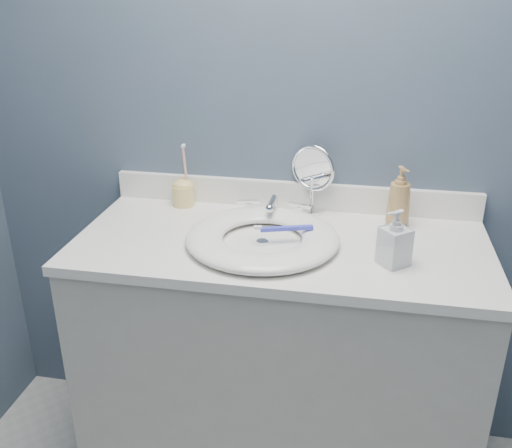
% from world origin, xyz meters
% --- Properties ---
extents(back_wall, '(2.20, 0.02, 2.40)m').
position_xyz_m(back_wall, '(0.00, 1.25, 1.20)').
color(back_wall, '#3E525E').
rests_on(back_wall, ground).
extents(vanity_cabinet, '(1.20, 0.55, 0.85)m').
position_xyz_m(vanity_cabinet, '(0.00, 0.97, 0.42)').
color(vanity_cabinet, '#BBB7AB').
rests_on(vanity_cabinet, ground).
extents(countertop, '(1.22, 0.57, 0.03)m').
position_xyz_m(countertop, '(0.00, 0.97, 0.86)').
color(countertop, white).
rests_on(countertop, vanity_cabinet).
extents(backsplash, '(1.22, 0.02, 0.09)m').
position_xyz_m(backsplash, '(0.00, 1.24, 0.93)').
color(backsplash, white).
rests_on(backsplash, countertop).
extents(basin, '(0.45, 0.45, 0.04)m').
position_xyz_m(basin, '(-0.05, 0.94, 0.90)').
color(basin, white).
rests_on(basin, countertop).
extents(drain, '(0.04, 0.04, 0.01)m').
position_xyz_m(drain, '(-0.05, 0.94, 0.88)').
color(drain, silver).
rests_on(drain, countertop).
extents(faucet, '(0.25, 0.13, 0.07)m').
position_xyz_m(faucet, '(-0.05, 1.14, 0.91)').
color(faucet, silver).
rests_on(faucet, countertop).
extents(makeup_mirror, '(0.15, 0.09, 0.23)m').
position_xyz_m(makeup_mirror, '(0.07, 1.21, 1.01)').
color(makeup_mirror, silver).
rests_on(makeup_mirror, countertop).
extents(soap_bottle_amber, '(0.10, 0.10, 0.19)m').
position_xyz_m(soap_bottle_amber, '(0.34, 1.16, 0.98)').
color(soap_bottle_amber, '#A7804B').
rests_on(soap_bottle_amber, countertop).
extents(soap_bottle_clear, '(0.10, 0.10, 0.16)m').
position_xyz_m(soap_bottle_clear, '(0.32, 0.88, 0.96)').
color(soap_bottle_clear, silver).
rests_on(soap_bottle_clear, countertop).
extents(toothbrush_holder, '(0.07, 0.07, 0.21)m').
position_xyz_m(toothbrush_holder, '(-0.37, 1.19, 0.93)').
color(toothbrush_holder, '#E5CB72').
rests_on(toothbrush_holder, countertop).
extents(toothbrush_lying, '(0.17, 0.07, 0.02)m').
position_xyz_m(toothbrush_lying, '(0.01, 0.96, 0.92)').
color(toothbrush_lying, '#3B41D1').
rests_on(toothbrush_lying, basin).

